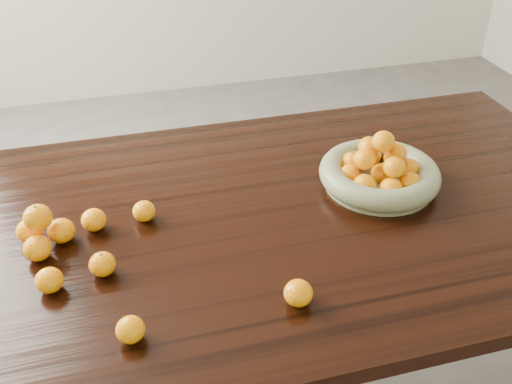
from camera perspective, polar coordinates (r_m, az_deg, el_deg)
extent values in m
cube|color=black|center=(1.40, -1.65, -3.16)|extent=(2.00, 1.00, 0.04)
cube|color=black|center=(2.28, 19.07, -0.47)|extent=(0.08, 0.08, 0.71)
cylinder|color=gray|center=(1.54, 12.10, 0.89)|extent=(0.28, 0.28, 0.01)
torus|color=gray|center=(1.52, 12.23, 1.82)|extent=(0.31, 0.31, 0.06)
ellipsoid|color=#FC9C07|center=(1.55, 15.01, 2.25)|extent=(0.06, 0.06, 0.06)
ellipsoid|color=#FC9C07|center=(1.59, 13.51, 3.18)|extent=(0.05, 0.05, 0.05)
ellipsoid|color=#FC9C07|center=(1.59, 11.51, 3.49)|extent=(0.05, 0.05, 0.05)
ellipsoid|color=#FC9C07|center=(1.54, 9.64, 2.95)|extent=(0.06, 0.06, 0.06)
ellipsoid|color=#FC9C07|center=(1.50, 9.33, 1.79)|extent=(0.05, 0.05, 0.05)
ellipsoid|color=#FC9C07|center=(1.46, 10.81, 0.67)|extent=(0.06, 0.06, 0.06)
ellipsoid|color=#FC9C07|center=(1.45, 13.33, 0.29)|extent=(0.06, 0.06, 0.06)
ellipsoid|color=#FC9C07|center=(1.49, 15.14, 0.87)|extent=(0.06, 0.06, 0.06)
ellipsoid|color=#FC9C07|center=(1.52, 12.45, 1.85)|extent=(0.06, 0.06, 0.05)
ellipsoid|color=#FC9C07|center=(1.52, 13.83, 3.84)|extent=(0.06, 0.06, 0.05)
ellipsoid|color=#FC9C07|center=(1.53, 11.27, 4.46)|extent=(0.06, 0.06, 0.05)
ellipsoid|color=#FC9C07|center=(1.47, 10.82, 3.25)|extent=(0.06, 0.06, 0.05)
ellipsoid|color=#FC9C07|center=(1.46, 13.64, 2.43)|extent=(0.06, 0.06, 0.05)
ellipsoid|color=#FC9C07|center=(1.48, 12.64, 4.96)|extent=(0.06, 0.06, 0.05)
ellipsoid|color=#FC9C07|center=(1.34, -21.01, -5.27)|extent=(0.06, 0.06, 0.06)
ellipsoid|color=#FC9C07|center=(1.37, -18.89, -3.68)|extent=(0.06, 0.06, 0.06)
ellipsoid|color=#FC9C07|center=(1.40, -21.67, -3.65)|extent=(0.06, 0.06, 0.06)
ellipsoid|color=#FC9C07|center=(1.34, -20.98, -2.39)|extent=(0.06, 0.06, 0.06)
ellipsoid|color=#FC9C07|center=(1.26, -15.11, -6.98)|extent=(0.06, 0.06, 0.05)
ellipsoid|color=#FC9C07|center=(1.11, -12.45, -13.29)|extent=(0.06, 0.06, 0.05)
ellipsoid|color=#FC9C07|center=(1.15, 4.25, -10.04)|extent=(0.06, 0.06, 0.05)
ellipsoid|color=#FC9C07|center=(1.39, -11.13, -1.89)|extent=(0.05, 0.05, 0.05)
ellipsoid|color=#FC9C07|center=(1.39, -15.91, -2.69)|extent=(0.06, 0.06, 0.05)
ellipsoid|color=#FC9C07|center=(1.25, -19.96, -8.30)|extent=(0.06, 0.06, 0.05)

